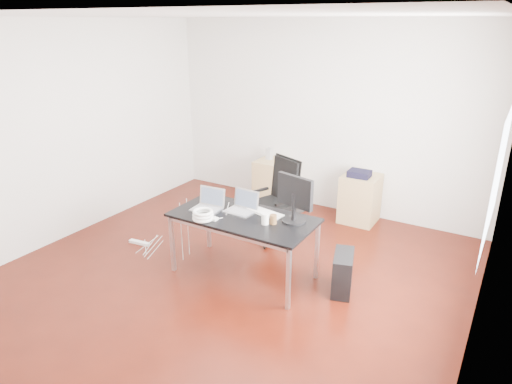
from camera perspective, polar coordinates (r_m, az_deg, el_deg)
The scene contains 18 objects.
room_shell at distance 4.77m, azimuth -3.00°, elevation 4.15°, with size 5.00×5.00×5.00m.
desk at distance 5.07m, azimuth -1.61°, elevation -3.60°, with size 1.60×0.80×0.73m.
office_chair at distance 5.97m, azimuth 2.63°, elevation -0.48°, with size 0.63×0.64×1.08m.
filing_cabinet_left at distance 7.27m, azimuth 2.16°, elevation 1.29°, with size 0.50×0.50×0.70m, color #A88854.
filing_cabinet_right at distance 6.75m, azimuth 12.86°, elevation -0.80°, with size 0.50×0.50×0.70m, color #A88854.
pc_tower at distance 5.06m, azimuth 10.78°, elevation -9.88°, with size 0.20×0.45×0.44m, color black.
wastebasket at distance 7.06m, azimuth 5.30°, elevation -1.19°, with size 0.24×0.24×0.28m, color black.
power_strip at distance 6.23m, azimuth -14.37°, elevation -6.14°, with size 0.30×0.06×0.04m, color white.
laptop_left at distance 5.25m, azimuth -5.97°, elevation -1.53°, with size 0.35×0.28×0.23m.
laptop_right at distance 5.16m, azimuth -1.75°, elevation -1.83°, with size 0.35×0.27×0.23m.
monitor at distance 4.84m, azimuth 4.88°, elevation -0.55°, with size 0.45×0.26×0.51m.
keyboard at distance 5.11m, azimuth 1.16°, elevation -2.59°, with size 0.44×0.14×0.02m, color white.
cup_white at distance 4.83m, azimuth 1.15°, elevation -3.36°, with size 0.08×0.08×0.12m, color white.
cup_brown at distance 4.85m, azimuth 2.16°, elevation -3.43°, with size 0.08×0.08×0.10m, color brown.
cable_coil at distance 4.97m, azimuth -6.64°, elevation -2.87°, with size 0.24×0.24×0.11m.
power_adapter at distance 4.96m, azimuth -5.27°, elevation -3.36°, with size 0.07×0.07×0.03m, color white.
speaker at distance 7.20m, azimuth 1.67°, elevation 4.79°, with size 0.09×0.08×0.18m, color #9E9E9E.
navy_garment at distance 6.55m, azimuth 12.80°, elevation 2.25°, with size 0.30×0.24×0.09m, color black.
Camera 1 is at (2.59, -3.80, 2.76)m, focal length 32.00 mm.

